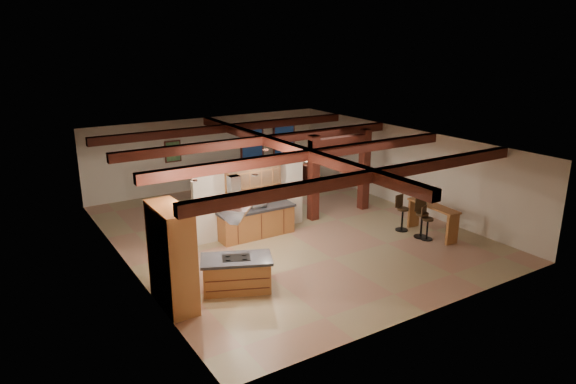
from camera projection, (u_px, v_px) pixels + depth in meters
name	position (u px, v px, depth m)	size (l,w,h in m)	color
ground	(286.00, 231.00, 16.43)	(12.00, 12.00, 0.00)	tan
room_walls	(286.00, 178.00, 15.92)	(12.00, 12.00, 12.00)	beige
ceiling_beams	(286.00, 147.00, 15.64)	(10.00, 12.00, 0.28)	#3C170F
timber_posts	(340.00, 165.00, 17.60)	(2.50, 0.30, 2.90)	#3C170F
partition_wall	(250.00, 200.00, 16.01)	(3.80, 0.18, 2.20)	beige
pantry_cabinet	(172.00, 257.00, 11.60)	(0.67, 1.60, 2.40)	#995431
back_counter	(257.00, 222.00, 15.88)	(2.50, 0.66, 0.94)	#995431
upper_display_cabinet	(253.00, 178.00, 15.64)	(1.80, 0.36, 0.95)	#995431
range_hood	(235.00, 221.00, 12.14)	(1.10, 1.10, 1.40)	silver
back_windows	(268.00, 145.00, 22.24)	(2.70, 0.07, 1.70)	#3C170F
framed_art	(173.00, 151.00, 19.99)	(0.65, 0.05, 0.85)	#3C170F
recessed_cans	(241.00, 167.00, 12.75)	(3.16, 2.46, 0.03)	silver
kitchen_island	(237.00, 273.00, 12.53)	(1.94, 1.53, 0.86)	#995431
dining_table	(258.00, 196.00, 19.09)	(1.66, 0.93, 0.58)	#3E1D0F
sofa	(277.00, 173.00, 22.32)	(1.99, 0.78, 0.58)	black
microwave	(259.00, 204.00, 15.75)	(0.44, 0.30, 0.25)	#B4B3B8
bar_counter	(433.00, 215.00, 15.96)	(0.60, 1.91, 0.99)	#995431
side_table	(308.00, 172.00, 22.49)	(0.50, 0.50, 0.63)	#3C170F
table_lamp	(308.00, 159.00, 22.32)	(0.30, 0.30, 0.36)	black
bar_stool_a	(421.00, 218.00, 15.82)	(0.46, 0.47, 1.21)	black
bar_stool_b	(427.00, 223.00, 15.65)	(0.39, 0.40, 1.05)	black
bar_stool_c	(402.00, 213.00, 16.38)	(0.40, 0.41, 1.16)	black
dining_chairs	(258.00, 186.00, 18.98)	(2.23, 2.23, 1.32)	#3C170F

